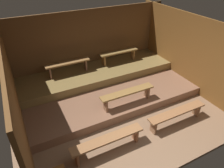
{
  "coord_description": "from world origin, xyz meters",
  "views": [
    {
      "loc": [
        -2.3,
        -2.13,
        3.74
      ],
      "look_at": [
        0.06,
        2.46,
        0.44
      ],
      "focal_mm": 33.09,
      "sensor_mm": 36.0,
      "label": 1
    }
  ],
  "objects_px": {
    "bench_middle_right": "(119,54)",
    "bench_lower_center": "(127,94)",
    "bench_floor_left": "(108,141)",
    "bench_floor_right": "(177,114)",
    "bench_middle_left": "(68,65)"
  },
  "relations": [
    {
      "from": "bench_middle_right",
      "to": "bench_middle_left",
      "type": "bearing_deg",
      "value": 180.0
    },
    {
      "from": "bench_floor_right",
      "to": "bench_lower_center",
      "type": "bearing_deg",
      "value": 129.98
    },
    {
      "from": "bench_floor_right",
      "to": "bench_middle_right",
      "type": "bearing_deg",
      "value": 91.33
    },
    {
      "from": "bench_middle_right",
      "to": "bench_floor_left",
      "type": "bearing_deg",
      "value": -122.59
    },
    {
      "from": "bench_floor_right",
      "to": "bench_lower_center",
      "type": "height_order",
      "value": "bench_lower_center"
    },
    {
      "from": "bench_floor_left",
      "to": "bench_middle_left",
      "type": "relative_size",
      "value": 1.2
    },
    {
      "from": "bench_middle_right",
      "to": "bench_lower_center",
      "type": "bearing_deg",
      "value": -112.37
    },
    {
      "from": "bench_lower_center",
      "to": "bench_floor_right",
      "type": "bearing_deg",
      "value": -50.02
    },
    {
      "from": "bench_floor_right",
      "to": "bench_middle_left",
      "type": "bearing_deg",
      "value": 122.59
    },
    {
      "from": "bench_floor_right",
      "to": "bench_lower_center",
      "type": "relative_size",
      "value": 1.08
    },
    {
      "from": "bench_middle_left",
      "to": "bench_middle_right",
      "type": "bearing_deg",
      "value": 0.0
    },
    {
      "from": "bench_floor_left",
      "to": "bench_floor_right",
      "type": "relative_size",
      "value": 1.0
    },
    {
      "from": "bench_floor_left",
      "to": "bench_middle_right",
      "type": "relative_size",
      "value": 1.2
    },
    {
      "from": "bench_lower_center",
      "to": "bench_middle_right",
      "type": "distance_m",
      "value": 2.08
    },
    {
      "from": "bench_lower_center",
      "to": "bench_floor_left",
      "type": "bearing_deg",
      "value": -136.84
    }
  ]
}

